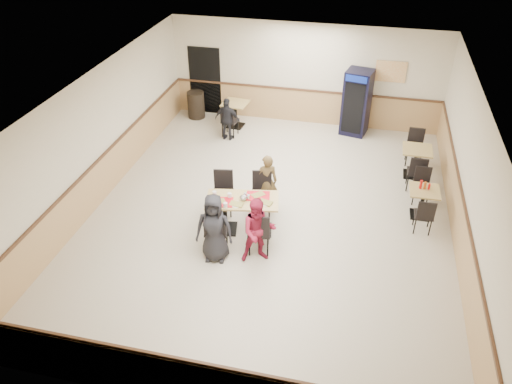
% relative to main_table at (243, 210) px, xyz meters
% --- Properties ---
extents(ground, '(10.00, 10.00, 0.00)m').
position_rel_main_table_xyz_m(ground, '(0.46, 0.72, -0.54)').
color(ground, beige).
rests_on(ground, ground).
extents(room_shell, '(10.00, 10.00, 10.00)m').
position_rel_main_table_xyz_m(room_shell, '(2.23, 3.26, 0.04)').
color(room_shell, silver).
rests_on(room_shell, ground).
extents(main_table, '(1.63, 1.02, 0.81)m').
position_rel_main_table_xyz_m(main_table, '(0.00, 0.00, 0.00)').
color(main_table, black).
rests_on(main_table, ground).
extents(main_chairs, '(1.64, 1.99, 1.03)m').
position_rel_main_table_xyz_m(main_chairs, '(-0.05, -0.01, -0.03)').
color(main_chairs, black).
rests_on(main_chairs, ground).
extents(diner_woman_left, '(0.78, 0.56, 1.50)m').
position_rel_main_table_xyz_m(diner_woman_left, '(-0.31, -0.99, 0.21)').
color(diner_woman_left, black).
rests_on(diner_woman_left, ground).
extents(diner_woman_right, '(0.84, 0.75, 1.43)m').
position_rel_main_table_xyz_m(diner_woman_right, '(0.54, -0.84, 0.17)').
color(diner_woman_right, maroon).
rests_on(diner_woman_right, ground).
extents(diner_man_opposite, '(0.57, 0.47, 1.36)m').
position_rel_main_table_xyz_m(diner_man_opposite, '(0.31, 0.99, 0.14)').
color(diner_man_opposite, brown).
rests_on(diner_man_opposite, ground).
extents(lone_diner, '(0.75, 0.36, 1.25)m').
position_rel_main_table_xyz_m(lone_diner, '(-1.47, 4.05, 0.08)').
color(lone_diner, black).
rests_on(lone_diner, ground).
extents(tabletop_clutter, '(1.33, 0.83, 0.12)m').
position_rel_main_table_xyz_m(tabletop_clutter, '(-0.06, -0.05, 0.30)').
color(tabletop_clutter, red).
rests_on(tabletop_clutter, main_table).
extents(side_table_near, '(0.66, 0.66, 0.69)m').
position_rel_main_table_xyz_m(side_table_near, '(3.78, 1.42, -0.08)').
color(side_table_near, black).
rests_on(side_table_near, ground).
extents(side_table_near_chair_south, '(0.41, 0.41, 0.88)m').
position_rel_main_table_xyz_m(side_table_near_chair_south, '(3.78, 0.87, -0.10)').
color(side_table_near_chair_south, black).
rests_on(side_table_near_chair_south, ground).
extents(side_table_near_chair_north, '(0.41, 0.41, 0.88)m').
position_rel_main_table_xyz_m(side_table_near_chair_north, '(3.78, 1.98, -0.10)').
color(side_table_near_chair_north, black).
rests_on(side_table_near_chair_north, ground).
extents(side_table_far, '(0.72, 0.72, 0.77)m').
position_rel_main_table_xyz_m(side_table_far, '(3.68, 3.18, -0.03)').
color(side_table_far, black).
rests_on(side_table_far, ground).
extents(side_table_far_chair_south, '(0.46, 0.46, 0.98)m').
position_rel_main_table_xyz_m(side_table_far_chair_south, '(3.68, 2.57, -0.05)').
color(side_table_far_chair_south, black).
rests_on(side_table_far_chair_south, ground).
extents(side_table_far_chair_north, '(0.46, 0.46, 0.98)m').
position_rel_main_table_xyz_m(side_table_far_chair_north, '(3.68, 3.80, -0.05)').
color(side_table_far_chair_north, black).
rests_on(side_table_far_chair_north, ground).
extents(condiment_caddy, '(0.23, 0.06, 0.20)m').
position_rel_main_table_xyz_m(condiment_caddy, '(3.75, 1.47, 0.24)').
color(condiment_caddy, red).
rests_on(condiment_caddy, side_table_near).
extents(back_table, '(0.79, 0.79, 0.77)m').
position_rel_main_table_xyz_m(back_table, '(-1.47, 4.92, -0.03)').
color(back_table, black).
rests_on(back_table, ground).
extents(back_table_chair_lone, '(0.50, 0.50, 0.97)m').
position_rel_main_table_xyz_m(back_table_chair_lone, '(-1.47, 4.30, -0.06)').
color(back_table_chair_lone, black).
rests_on(back_table_chair_lone, ground).
extents(pepsi_cooler, '(0.84, 0.85, 1.89)m').
position_rel_main_table_xyz_m(pepsi_cooler, '(2.03, 5.31, 0.41)').
color(pepsi_cooler, black).
rests_on(pepsi_cooler, ground).
extents(trash_bin, '(0.52, 0.52, 0.82)m').
position_rel_main_table_xyz_m(trash_bin, '(-2.83, 5.27, -0.13)').
color(trash_bin, black).
rests_on(trash_bin, ground).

